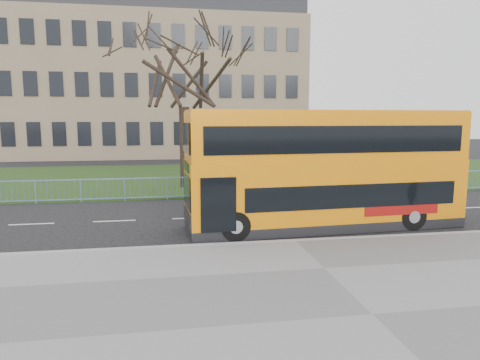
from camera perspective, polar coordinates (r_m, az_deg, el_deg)
name	(u,v)px	position (r m, az deg, el deg)	size (l,w,h in m)	color
ground	(282,231)	(15.14, 5.68, -6.80)	(120.00, 120.00, 0.00)	black
pavement	(372,317)	(9.15, 17.20, -17.06)	(80.00, 10.50, 0.12)	slate
kerb	(295,242)	(13.69, 7.38, -8.16)	(80.00, 0.20, 0.14)	gray
grass_verge	(228,176)	(28.93, -1.66, 0.51)	(80.00, 15.40, 0.08)	#1B3A15
guard_railing	(248,186)	(21.33, 1.12, -0.86)	(40.00, 0.12, 1.10)	#6589B4
bare_tree	(184,91)	(24.17, -7.52, 11.66)	(7.44, 7.44, 10.63)	black
civic_building	(158,90)	(49.22, -10.93, 11.66)	(30.00, 15.00, 14.00)	#7C684F
yellow_bus	(326,166)	(15.53, 11.38, 1.79)	(9.98, 2.90, 4.13)	orange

